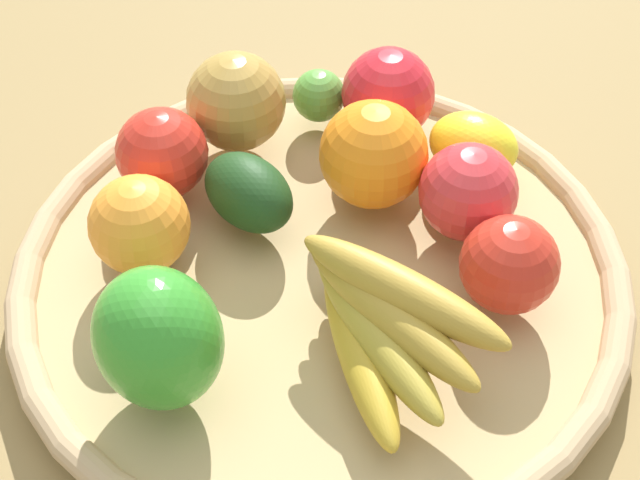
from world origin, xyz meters
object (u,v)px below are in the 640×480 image
apple_3 (236,101)px  apple_4 (162,153)px  avocado (248,192)px  apple_0 (388,94)px  apple_2 (509,265)px  apple_1 (468,192)px  lime_0 (319,95)px  lemon_0 (473,145)px  orange_1 (139,225)px  orange_0 (374,154)px  bell_pepper (158,338)px  banana_bunch (382,322)px

apple_3 → apple_4: bearing=-119.7°
avocado → apple_0: size_ratio=1.04×
avocado → apple_2: size_ratio=1.16×
apple_1 → lime_0: size_ratio=1.64×
avocado → lemon_0: bearing=30.4°
orange_1 → orange_0: size_ratio=0.87×
apple_3 → bell_pepper: (0.02, -0.24, 0.01)m
bell_pepper → apple_0: 0.29m
bell_pepper → lime_0: (0.03, 0.28, -0.03)m
lemon_0 → apple_1: (0.00, -0.06, 0.01)m
banana_bunch → apple_0: apple_0 is taller
apple_0 → apple_1: (0.08, -0.10, -0.00)m
apple_3 → bell_pepper: size_ratio=0.82×
orange_1 → apple_4: size_ratio=1.01×
avocado → apple_1: size_ratio=1.09×
lemon_0 → lime_0: lemon_0 is taller
orange_0 → apple_0: size_ratio=1.09×
apple_0 → lime_0: bearing=175.3°
lemon_0 → orange_0: bearing=-147.6°
banana_bunch → avocado: banana_bunch is taller
apple_0 → banana_bunch: bearing=-80.7°
lemon_0 → apple_2: apple_2 is taller
lemon_0 → banana_bunch: (-0.04, -0.19, 0.01)m
bell_pepper → apple_0: size_ratio=1.29×
avocado → apple_4: 0.07m
apple_0 → lime_0: size_ratio=1.71×
lemon_0 → apple_1: 0.06m
apple_3 → lime_0: (0.06, 0.04, -0.02)m
banana_bunch → lime_0: (-0.10, 0.23, -0.01)m
avocado → apple_2: (0.19, -0.03, 0.01)m
banana_bunch → orange_0: bearing=103.0°
lemon_0 → apple_0: size_ratio=0.93×
avocado → orange_1: bearing=-136.9°
banana_bunch → apple_4: 0.22m
banana_bunch → apple_2: size_ratio=2.24×
apple_4 → apple_1: (0.23, 0.01, 0.00)m
lemon_0 → apple_4: 0.24m
apple_3 → bell_pepper: 0.24m
bell_pepper → apple_4: bearing=143.9°
banana_bunch → apple_2: bearing=42.4°
avocado → apple_4: bearing=166.3°
lemon_0 → apple_0: 0.08m
bell_pepper → lime_0: bell_pepper is taller
orange_1 → bell_pepper: bearing=-62.4°
apple_0 → apple_4: size_ratio=1.07×
bell_pepper → apple_1: (0.17, 0.18, -0.01)m
apple_3 → apple_0: apple_3 is taller
lime_0 → apple_4: bearing=-130.4°
apple_3 → orange_0: 0.12m
bell_pepper → lime_0: bearing=117.7°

